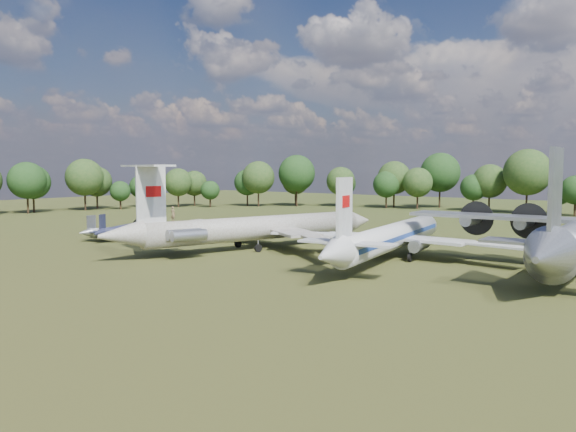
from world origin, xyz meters
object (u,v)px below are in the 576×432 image
Objects in this scene: tu104_jet at (392,242)px; person_on_il62 at (173,214)px; small_prop_northwest at (117,233)px; small_prop_west at (119,232)px; il62_airliner at (259,232)px.

person_on_il62 is (-23.04, -15.38, 3.35)m from tu104_jet.
small_prop_west is at bearing 8.15° from small_prop_northwest.
il62_airliner reaches higher than small_prop_west.
small_prop_west is (-24.77, -5.34, -1.20)m from il62_airliner.
il62_airliner is 3.13× the size of small_prop_west.
il62_airliner is at bearing -11.80° from small_prop_west.
il62_airliner is 19.40m from tu104_jet.
small_prop_northwest is at bearing 160.00° from small_prop_west.
tu104_jet is at bearing 26.65° from il62_airliner.
small_prop_northwest is (-0.46, -0.03, -0.08)m from small_prop_west.
person_on_il62 reaches higher than tu104_jet.
small_prop_west is 1.07× the size of small_prop_northwest.
il62_airliner is 24.64× the size of person_on_il62.
tu104_jet is at bearing -145.59° from person_on_il62.
il62_airliner is 3.36× the size of small_prop_northwest.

